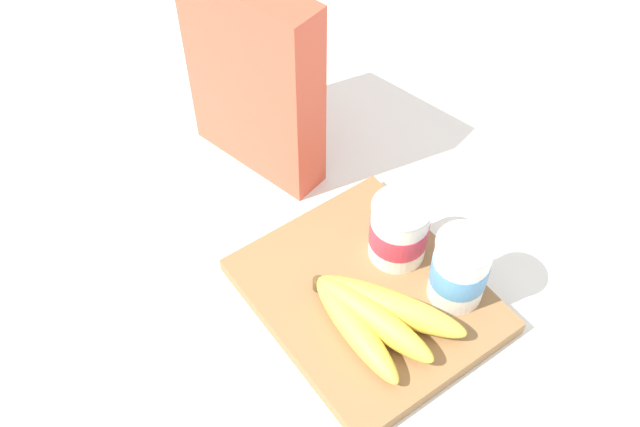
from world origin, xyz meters
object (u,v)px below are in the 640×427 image
(yogurt_cup_front, at_px, (399,230))
(yogurt_cup_back, at_px, (460,269))
(cutting_board, at_px, (367,296))
(cereal_box, at_px, (254,79))
(banana_bunch, at_px, (376,316))

(yogurt_cup_front, bearing_deg, yogurt_cup_back, 11.77)
(yogurt_cup_front, bearing_deg, cutting_board, -68.50)
(yogurt_cup_front, relative_size, yogurt_cup_back, 0.91)
(cereal_box, distance_m, yogurt_cup_back, 0.36)
(cereal_box, bearing_deg, yogurt_cup_front, 174.69)
(cutting_board, xyz_separation_m, banana_bunch, (0.04, -0.02, 0.03))
(cutting_board, distance_m, cereal_box, 0.32)
(banana_bunch, bearing_deg, yogurt_cup_back, 79.25)
(cereal_box, relative_size, banana_bunch, 1.61)
(cereal_box, distance_m, yogurt_cup_front, 0.27)
(cereal_box, distance_m, banana_bunch, 0.35)
(cutting_board, height_order, banana_bunch, banana_bunch)
(cutting_board, height_order, yogurt_cup_back, yogurt_cup_back)
(banana_bunch, bearing_deg, cereal_box, 171.42)
(cutting_board, distance_m, banana_bunch, 0.06)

